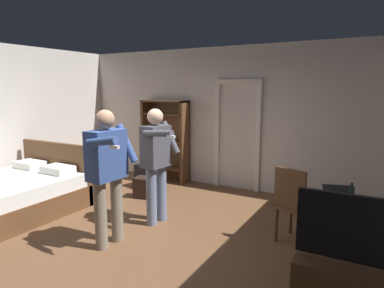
{
  "coord_description": "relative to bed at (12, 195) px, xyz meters",
  "views": [
    {
      "loc": [
        2.87,
        -3.16,
        1.97
      ],
      "look_at": [
        0.86,
        0.41,
        1.28
      ],
      "focal_mm": 31.43,
      "sensor_mm": 36.0,
      "label": 1
    }
  ],
  "objects": [
    {
      "name": "person_striped_shirt",
      "position": [
        2.21,
        0.83,
        0.66
      ],
      "size": [
        0.67,
        0.6,
        1.68
      ],
      "color": "slate",
      "rests_on": "ground_plane"
    },
    {
      "name": "bed",
      "position": [
        0.0,
        0.0,
        0.0
      ],
      "size": [
        1.67,
        1.96,
        1.02
      ],
      "color": "brown",
      "rests_on": "ground_plane"
    },
    {
      "name": "wooden_chair",
      "position": [
        4.1,
        1.12,
        0.24
      ],
      "size": [
        0.53,
        0.53,
        0.99
      ],
      "color": "brown",
      "rests_on": "ground_plane"
    },
    {
      "name": "bookshelf",
      "position": [
        1.01,
        2.87,
        0.63
      ],
      "size": [
        1.04,
        0.32,
        1.71
      ],
      "color": "brown",
      "rests_on": "ground_plane"
    },
    {
      "name": "tv_flatscreen",
      "position": [
        4.9,
        -0.12,
        0.03
      ],
      "size": [
        0.98,
        0.4,
        1.12
      ],
      "color": "#4C331E",
      "rests_on": "ground_plane"
    },
    {
      "name": "side_table",
      "position": [
        4.61,
        1.08,
        0.17
      ],
      "size": [
        0.6,
        0.6,
        0.7
      ],
      "color": "brown",
      "rests_on": "ground_plane"
    },
    {
      "name": "suitcase_dark",
      "position": [
        1.41,
        1.68,
        -0.12
      ],
      "size": [
        0.54,
        0.39,
        0.37
      ],
      "primitive_type": "cube",
      "rotation": [
        0.0,
        0.0,
        0.23
      ],
      "color": "black",
      "rests_on": "ground_plane"
    },
    {
      "name": "ground_plane",
      "position": [
        2.11,
        0.13,
        -0.3
      ],
      "size": [
        6.8,
        6.8,
        0.0
      ],
      "primitive_type": "plane",
      "color": "brown"
    },
    {
      "name": "bottle_on_table",
      "position": [
        4.75,
        1.0,
        0.49
      ],
      "size": [
        0.06,
        0.06,
        0.22
      ],
      "color": "#1E352A",
      "rests_on": "side_table"
    },
    {
      "name": "wall_back",
      "position": [
        2.11,
        3.09,
        1.07
      ],
      "size": [
        6.42,
        0.12,
        2.76
      ],
      "primitive_type": "cube",
      "color": "silver",
      "rests_on": "ground_plane"
    },
    {
      "name": "person_blue_shirt",
      "position": [
        2.11,
        -0.05,
        0.7
      ],
      "size": [
        0.64,
        0.65,
        1.71
      ],
      "color": "gray",
      "rests_on": "ground_plane"
    },
    {
      "name": "doorway_frame",
      "position": [
        2.58,
        3.01,
        0.92
      ],
      "size": [
        0.93,
        0.08,
        2.13
      ],
      "color": "white",
      "rests_on": "ground_plane"
    },
    {
      "name": "suitcase_small",
      "position": [
        1.03,
        2.18,
        -0.07
      ],
      "size": [
        0.57,
        0.4,
        0.46
      ],
      "primitive_type": "cube",
      "rotation": [
        0.0,
        0.0,
        -0.23
      ],
      "color": "black",
      "rests_on": "ground_plane"
    },
    {
      "name": "laptop",
      "position": [
        4.6,
        1.04,
        0.45
      ],
      "size": [
        0.4,
        0.41,
        0.16
      ],
      "color": "black",
      "rests_on": "side_table"
    }
  ]
}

